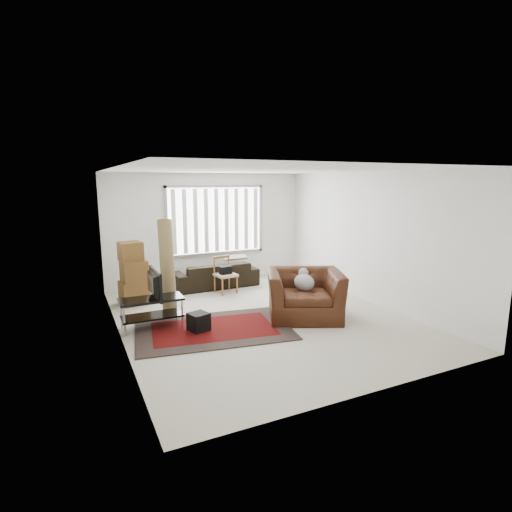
{
  "coord_description": "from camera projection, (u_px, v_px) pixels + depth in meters",
  "views": [
    {
      "loc": [
        -3.15,
        -6.39,
        2.51
      ],
      "look_at": [
        0.18,
        0.6,
        1.05
      ],
      "focal_mm": 28.0,
      "sensor_mm": 36.0,
      "label": 1
    }
  ],
  "objects": [
    {
      "name": "moving_boxes",
      "position": [
        133.0,
        275.0,
        8.18
      ],
      "size": [
        0.59,
        0.55,
        1.29
      ],
      "color": "brown",
      "rests_on": "ground"
    },
    {
      "name": "room",
      "position": [
        251.0,
        221.0,
        7.6
      ],
      "size": [
        6.0,
        6.02,
        2.71
      ],
      "color": "beige",
      "rests_on": "ground"
    },
    {
      "name": "tv_stand",
      "position": [
        151.0,
        306.0,
        6.85
      ],
      "size": [
        1.07,
        0.48,
        0.53
      ],
      "color": "black",
      "rests_on": "ground"
    },
    {
      "name": "tv",
      "position": [
        150.0,
        284.0,
        6.78
      ],
      "size": [
        0.11,
        0.87,
        0.5
      ],
      "primitive_type": "imported",
      "rotation": [
        0.0,
        0.0,
        1.57
      ],
      "color": "black",
      "rests_on": "tv_stand"
    },
    {
      "name": "armchair",
      "position": [
        304.0,
        291.0,
        7.38
      ],
      "size": [
        1.72,
        1.63,
        1.0
      ],
      "rotation": [
        0.0,
        0.0,
        -0.43
      ],
      "color": "#39190B",
      "rests_on": "ground"
    },
    {
      "name": "persian_rug",
      "position": [
        213.0,
        329.0,
        6.83
      ],
      "size": [
        2.82,
        2.11,
        0.02
      ],
      "color": "black",
      "rests_on": "ground"
    },
    {
      "name": "side_chair",
      "position": [
        225.0,
        273.0,
        9.04
      ],
      "size": [
        0.5,
        0.5,
        0.83
      ],
      "rotation": [
        0.0,
        0.0,
        0.13
      ],
      "color": "tan",
      "rests_on": "ground"
    },
    {
      "name": "white_flatpack",
      "position": [
        153.0,
        284.0,
        8.55
      ],
      "size": [
        0.54,
        0.22,
        0.68
      ],
      "primitive_type": "cube",
      "rotation": [
        -0.18,
        0.0,
        0.05
      ],
      "color": "silver",
      "rests_on": "ground"
    },
    {
      "name": "sofa",
      "position": [
        215.0,
        271.0,
        9.56
      ],
      "size": [
        2.03,
        0.91,
        0.77
      ],
      "primitive_type": "imported",
      "rotation": [
        0.0,
        0.0,
        3.16
      ],
      "color": "black",
      "rests_on": "ground"
    },
    {
      "name": "subwoofer",
      "position": [
        199.0,
        322.0,
        6.73
      ],
      "size": [
        0.38,
        0.38,
        0.3
      ],
      "primitive_type": "cube",
      "rotation": [
        0.0,
        0.0,
        0.3
      ],
      "color": "black",
      "rests_on": "persian_rug"
    },
    {
      "name": "rolled_rug",
      "position": [
        167.0,
        267.0,
        7.58
      ],
      "size": [
        0.35,
        0.72,
        1.81
      ],
      "primitive_type": "cylinder",
      "rotation": [
        -0.24,
        0.0,
        -0.13
      ],
      "color": "brown",
      "rests_on": "ground"
    }
  ]
}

